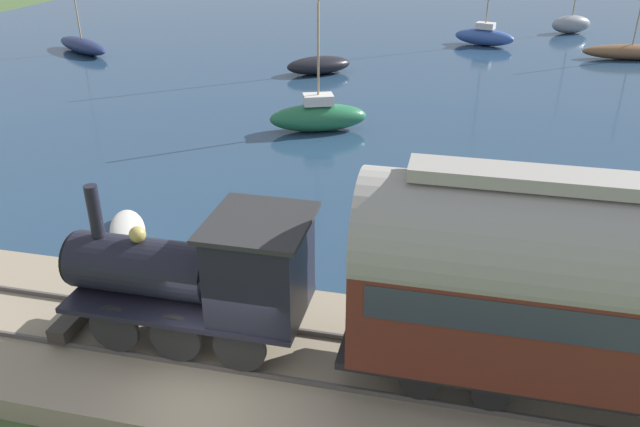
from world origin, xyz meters
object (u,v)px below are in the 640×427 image
(sailboat_gray, at_px, (571,24))
(sailboat_green, at_px, (318,116))
(steam_locomotive, at_px, (204,272))
(rowboat_mid_harbor, at_px, (636,197))
(sailboat_navy, at_px, (82,45))
(sailboat_black, at_px, (319,64))
(sailboat_blue, at_px, (484,36))
(sailboat_brown, at_px, (631,52))
(rowboat_near_shore, at_px, (127,231))

(sailboat_gray, relative_size, sailboat_green, 1.24)
(steam_locomotive, relative_size, rowboat_mid_harbor, 2.34)
(steam_locomotive, distance_m, sailboat_navy, 36.06)
(sailboat_black, height_order, sailboat_navy, sailboat_black)
(sailboat_green, xyz_separation_m, sailboat_navy, (12.66, 19.96, -0.17))
(sailboat_blue, xyz_separation_m, sailboat_gray, (6.55, -6.84, 0.04))
(sailboat_black, bearing_deg, sailboat_blue, -76.08)
(sailboat_gray, distance_m, sailboat_brown, 9.53)
(sailboat_brown, xyz_separation_m, rowboat_near_shore, (-30.43, 20.58, -0.27))
(sailboat_black, xyz_separation_m, sailboat_green, (-10.52, -2.43, 0.12))
(steam_locomotive, bearing_deg, rowboat_mid_harbor, -45.12)
(rowboat_near_shore, height_order, rowboat_mid_harbor, rowboat_mid_harbor)
(rowboat_mid_harbor, bearing_deg, steam_locomotive, 173.36)
(sailboat_black, distance_m, sailboat_brown, 21.32)
(steam_locomotive, relative_size, rowboat_near_shore, 1.88)
(steam_locomotive, relative_size, sailboat_brown, 0.88)
(sailboat_blue, bearing_deg, sailboat_brown, -88.64)
(steam_locomotive, bearing_deg, sailboat_brown, -23.97)
(rowboat_near_shore, bearing_deg, sailboat_blue, 40.60)
(sailboat_gray, relative_size, sailboat_brown, 1.08)
(sailboat_blue, height_order, rowboat_near_shore, sailboat_blue)
(steam_locomotive, xyz_separation_m, sailboat_gray, (44.54, -13.00, -1.70))
(sailboat_brown, distance_m, sailboat_green, 25.61)
(sailboat_gray, height_order, sailboat_brown, sailboat_gray)
(rowboat_mid_harbor, bearing_deg, sailboat_green, 105.98)
(sailboat_navy, height_order, rowboat_mid_harbor, sailboat_navy)
(sailboat_blue, relative_size, rowboat_near_shore, 2.79)
(sailboat_brown, height_order, sailboat_navy, sailboat_navy)
(sailboat_blue, bearing_deg, sailboat_navy, 124.40)
(sailboat_navy, xyz_separation_m, rowboat_near_shore, (-24.04, -16.48, -0.28))
(steam_locomotive, height_order, sailboat_navy, sailboat_navy)
(sailboat_black, relative_size, sailboat_green, 1.54)
(rowboat_near_shore, relative_size, rowboat_mid_harbor, 1.25)
(steam_locomotive, xyz_separation_m, rowboat_near_shore, (4.99, 4.83, -2.19))
(sailboat_black, distance_m, sailboat_green, 10.79)
(steam_locomotive, height_order, sailboat_gray, sailboat_gray)
(sailboat_black, relative_size, sailboat_brown, 1.35)
(rowboat_mid_harbor, bearing_deg, rowboat_near_shore, 149.54)
(sailboat_blue, xyz_separation_m, sailboat_brown, (-2.56, -9.59, -0.17))
(steam_locomotive, relative_size, sailboat_black, 0.66)
(sailboat_navy, distance_m, rowboat_near_shore, 29.15)
(sailboat_navy, bearing_deg, rowboat_mid_harbor, -85.57)
(sailboat_black, xyz_separation_m, sailboat_navy, (2.14, 17.53, -0.05))
(rowboat_near_shore, bearing_deg, sailboat_gray, 34.75)
(sailboat_gray, height_order, sailboat_navy, sailboat_navy)
(rowboat_near_shore, bearing_deg, sailboat_brown, 24.95)
(steam_locomotive, distance_m, rowboat_mid_harbor, 15.97)
(sailboat_blue, height_order, sailboat_green, sailboat_blue)
(sailboat_gray, distance_m, sailboat_navy, 37.65)
(steam_locomotive, distance_m, sailboat_gray, 46.43)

